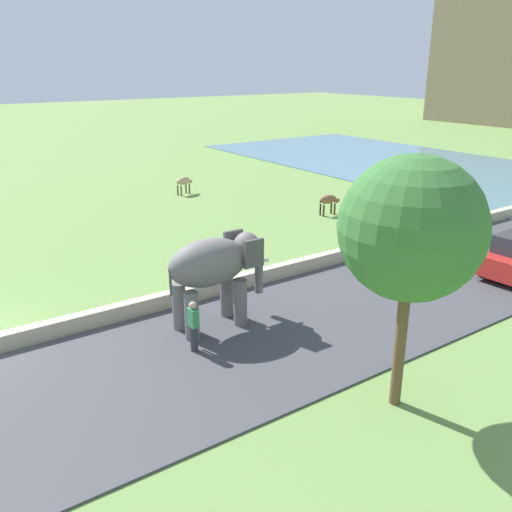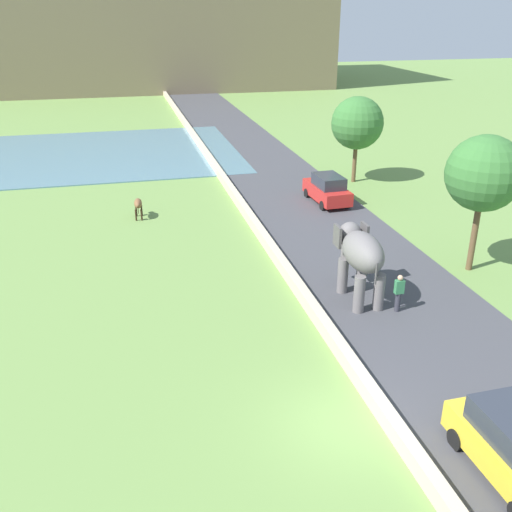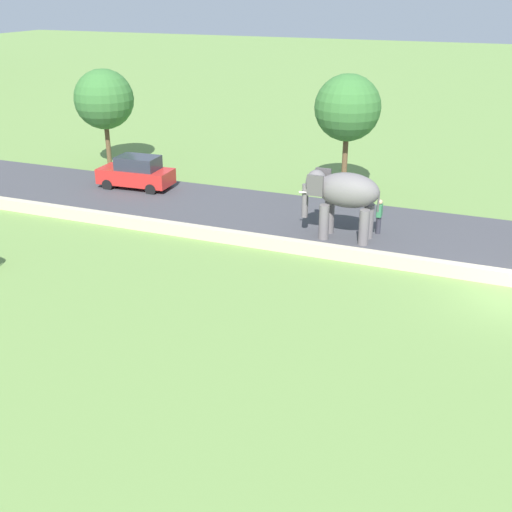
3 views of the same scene
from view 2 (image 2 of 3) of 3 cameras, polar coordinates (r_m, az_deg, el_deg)
ground_plane at (r=17.56m, az=8.85°, el=-16.35°), size 220.00×220.00×0.00m
road_surface at (r=35.77m, az=4.37°, el=5.42°), size 7.00×120.00×0.06m
barrier_wall at (r=32.90m, az=-0.88°, el=4.28°), size 0.40×110.00×0.54m
lake at (r=50.14m, az=-23.20°, el=8.94°), size 36.00×18.00×0.08m
elephant at (r=23.38m, az=10.37°, el=0.18°), size 1.41×3.47×2.99m
person_beside_elephant at (r=23.18m, az=14.05°, el=-3.56°), size 0.36×0.22×1.63m
car_red at (r=35.50m, az=7.14°, el=6.63°), size 1.95×4.08×1.80m
cow_brown at (r=33.38m, az=-11.68°, el=5.10°), size 0.51×1.40×1.15m
tree_near at (r=39.69m, az=10.08°, el=12.92°), size 3.49×3.49×5.78m
tree_mid at (r=26.82m, az=21.82°, el=7.62°), size 3.34×3.34×6.24m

